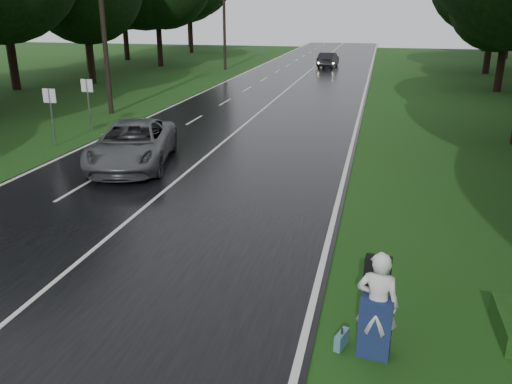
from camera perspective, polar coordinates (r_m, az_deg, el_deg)
road at (r=28.40m, az=-0.98°, el=7.55°), size 12.00×140.00×0.04m
lane_center at (r=28.39m, az=-0.98°, el=7.60°), size 0.12×140.00×0.01m
grey_car at (r=20.98m, az=-13.33°, el=5.14°), size 4.11×6.50×1.67m
far_car at (r=56.63m, az=7.89°, el=14.12°), size 1.94×4.64×1.49m
hitchhiker at (r=9.56m, az=13.05°, el=-12.23°), size 0.79×0.72×2.02m
suitcase at (r=10.04m, az=9.32°, el=-15.61°), size 0.26×0.45×0.30m
utility_pole_mid at (r=32.32m, az=-15.51°, el=8.28°), size 1.80×0.28×10.79m
utility_pole_far at (r=54.18m, az=-3.38°, el=13.19°), size 1.80×0.28×10.46m
road_sign_a at (r=25.28m, az=-21.01°, el=4.71°), size 0.62×0.10×2.57m
road_sign_b at (r=27.83m, az=-17.50°, el=6.36°), size 0.62×0.10×2.59m
tree_left_e at (r=46.11m, az=-17.34°, el=11.27°), size 8.09×8.09×12.64m
tree_left_f at (r=58.30m, az=-10.34°, el=13.36°), size 9.53×9.53×14.89m
tree_right_e at (r=43.45m, az=24.79°, el=9.93°), size 7.12×7.12×11.13m
tree_right_f at (r=55.29m, az=23.73°, el=11.76°), size 9.23×9.23×14.42m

